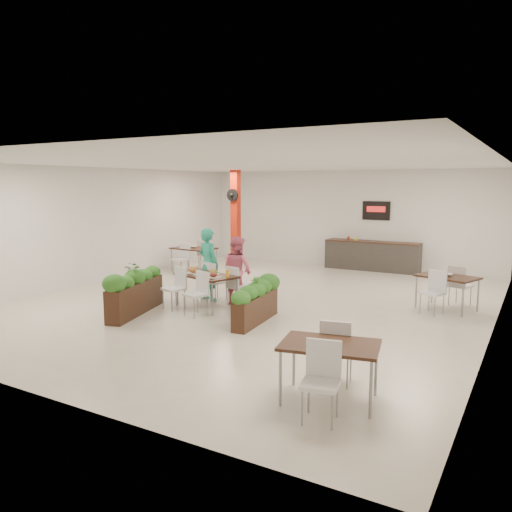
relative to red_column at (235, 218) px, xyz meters
The scene contains 12 objects.
ground 5.11m from the red_column, 51.64° to the right, with size 12.00×12.00×0.00m, color beige.
room_shell 4.85m from the red_column, 51.64° to the right, with size 10.10×12.10×3.22m.
red_column is the anchor object (origin of this frame).
service_counter 4.56m from the red_column, 25.00° to the left, with size 3.00×0.64×2.20m.
main_table 5.45m from the red_column, 64.90° to the right, with size 1.64×1.90×0.92m.
diner_man 4.67m from the red_column, 65.84° to the right, with size 0.63×0.41×1.72m, color teal.
diner_woman 5.06m from the red_column, 57.42° to the right, with size 0.76×0.59×1.57m, color pink.
planter_left 6.26m from the red_column, 78.08° to the right, with size 0.91×2.06×1.12m.
planter_right 6.71m from the red_column, 54.40° to the right, with size 0.55×1.77×0.93m.
side_table_a 1.73m from the red_column, 127.88° to the right, with size 1.39×1.65×0.92m.
side_table_b 7.41m from the red_column, 18.78° to the right, with size 1.40×1.67×0.92m.
side_table_c 10.38m from the red_column, 51.27° to the right, with size 1.35×1.67×0.92m.
Camera 1 is at (5.65, -9.95, 2.71)m, focal length 35.00 mm.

